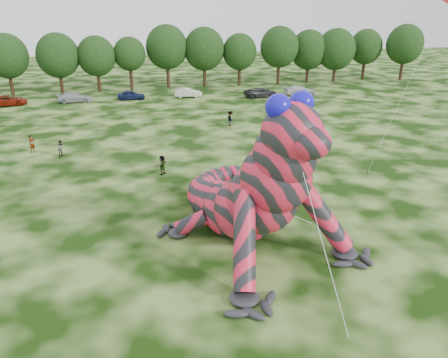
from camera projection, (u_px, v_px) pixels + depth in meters
ground at (158, 285)px, 21.87m from camera, size 240.00×240.00×0.00m
inflatable_gecko at (233, 161)px, 25.31m from camera, size 21.58×23.23×9.37m
flying_kite at (442, 10)px, 28.78m from camera, size 2.47×4.57×14.67m
tree_6 at (8, 65)px, 67.67m from camera, size 6.52×5.86×9.49m
tree_7 at (59, 63)px, 69.40m from camera, size 6.68×6.01×9.48m
tree_8 at (97, 64)px, 70.93m from camera, size 6.14×5.53×8.94m
tree_9 at (130, 64)px, 72.44m from camera, size 5.27×4.74×8.68m
tree_10 at (167, 56)px, 74.59m from camera, size 7.09×6.38×10.50m
tree_11 at (204, 57)px, 75.70m from camera, size 7.01×6.31×10.07m
tree_12 at (240, 60)px, 76.84m from camera, size 5.99×5.39×8.97m
tree_13 at (279, 56)px, 77.61m from camera, size 6.83×6.15×10.13m
tree_14 at (308, 56)px, 80.55m from camera, size 6.82×6.14×9.40m
tree_15 at (336, 55)px, 80.73m from camera, size 7.17×6.45×9.63m
tree_16 at (365, 54)px, 83.74m from camera, size 6.26×5.63×9.37m
tree_17 at (404, 52)px, 82.52m from camera, size 6.98×6.28×10.30m
car_2 at (8, 101)px, 61.91m from camera, size 5.43×3.03×1.44m
car_3 at (75, 97)px, 64.08m from camera, size 4.88×2.05×1.41m
car_4 at (131, 95)px, 65.87m from camera, size 4.26×2.10×1.40m
car_5 at (188, 93)px, 67.84m from camera, size 4.31×1.95×1.37m
car_6 at (261, 92)px, 67.90m from camera, size 5.51×3.11×1.45m
car_7 at (300, 90)px, 69.29m from camera, size 5.15×2.11×1.49m
spectator_2 at (230, 119)px, 51.15m from camera, size 0.82×1.21×1.74m
spectator_1 at (62, 149)px, 40.50m from camera, size 0.92×0.97×1.57m
spectator_5 at (162, 165)px, 36.17m from camera, size 1.37×1.46×1.64m
spectator_0 at (32, 144)px, 41.64m from camera, size 0.71×0.74×1.71m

